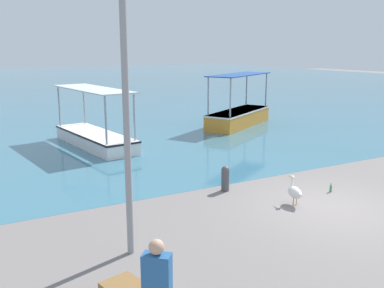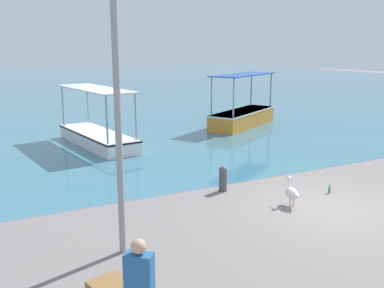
# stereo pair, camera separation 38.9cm
# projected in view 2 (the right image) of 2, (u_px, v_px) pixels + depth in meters

# --- Properties ---
(ground) EXTENTS (120.00, 120.00, 0.00)m
(ground) POSITION_uv_depth(u_px,v_px,m) (326.00, 208.00, 11.59)
(ground) COLOR slate
(harbor_water) EXTENTS (110.00, 90.00, 0.00)m
(harbor_water) POSITION_uv_depth(u_px,v_px,m) (45.00, 83.00, 53.24)
(harbor_water) COLOR teal
(harbor_water) RESTS_ON ground
(fishing_boat_far_right) EXTENTS (2.31, 5.71, 2.55)m
(fishing_boat_far_right) POSITION_uv_depth(u_px,v_px,m) (97.00, 134.00, 18.99)
(fishing_boat_far_right) COLOR white
(fishing_boat_far_right) RESTS_ON harbor_water
(fishing_boat_near_right) EXTENTS (5.43, 4.07, 2.85)m
(fishing_boat_near_right) POSITION_uv_depth(u_px,v_px,m) (243.00, 115.00, 23.77)
(fishing_boat_near_right) COLOR orange
(fishing_boat_near_right) RESTS_ON harbor_water
(pelican) EXTENTS (0.37, 0.80, 0.80)m
(pelican) POSITION_uv_depth(u_px,v_px,m) (292.00, 193.00, 11.73)
(pelican) COLOR #E0997A
(pelican) RESTS_ON ground
(lamp_post) EXTENTS (0.28, 0.28, 5.51)m
(lamp_post) POSITION_uv_depth(u_px,v_px,m) (118.00, 107.00, 8.45)
(lamp_post) COLOR gray
(lamp_post) RESTS_ON ground
(mooring_bollard) EXTENTS (0.26, 0.26, 0.78)m
(mooring_bollard) POSITION_uv_depth(u_px,v_px,m) (223.00, 178.00, 12.92)
(mooring_bollard) COLOR #47474C
(mooring_bollard) RESTS_ON ground
(glass_bottle) EXTENTS (0.07, 0.07, 0.27)m
(glass_bottle) POSITION_uv_depth(u_px,v_px,m) (329.00, 190.00, 12.81)
(glass_bottle) COLOR #3F7F4C
(glass_bottle) RESTS_ON ground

